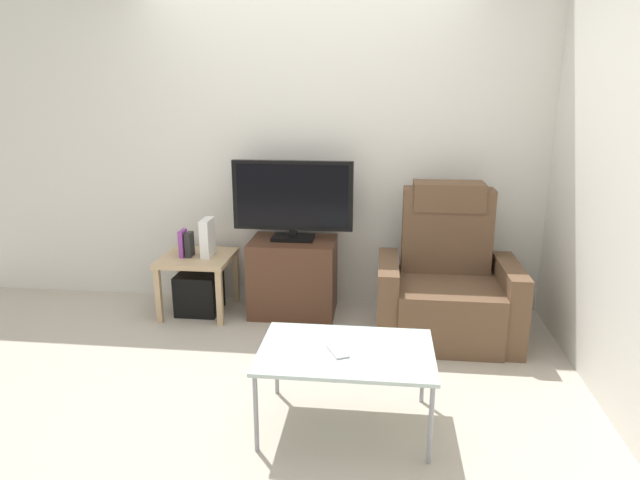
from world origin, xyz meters
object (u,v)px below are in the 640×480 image
(tv_stand, at_px, (293,277))
(cell_phone, at_px, (338,352))
(coffee_table, at_px, (346,355))
(book_leftmost, at_px, (183,243))
(side_table, at_px, (198,265))
(recliner_armchair, at_px, (447,285))
(game_console, at_px, (208,238))
(television, at_px, (293,199))
(subwoofer_box, at_px, (199,292))
(book_middle, at_px, (190,244))

(tv_stand, bearing_deg, cell_phone, -72.68)
(coffee_table, bearing_deg, book_leftmost, 134.27)
(side_table, distance_m, cell_phone, 1.90)
(recliner_armchair, bearing_deg, side_table, -179.03)
(recliner_armchair, distance_m, side_table, 1.91)
(tv_stand, xyz_separation_m, game_console, (-0.66, -0.06, 0.31))
(coffee_table, bearing_deg, recliner_armchair, 62.29)
(recliner_armchair, bearing_deg, television, 173.05)
(game_console, distance_m, cell_phone, 1.86)
(tv_stand, distance_m, recliner_armchair, 1.19)
(subwoofer_box, distance_m, game_console, 0.46)
(tv_stand, height_order, side_table, tv_stand)
(television, bearing_deg, cell_phone, -72.88)
(television, distance_m, subwoofer_box, 1.07)
(tv_stand, height_order, television, television)
(book_middle, xyz_separation_m, game_console, (0.14, 0.03, 0.05))
(tv_stand, distance_m, book_middle, 0.84)
(cell_phone, bearing_deg, subwoofer_box, 104.19)
(recliner_armchair, xyz_separation_m, game_console, (-1.81, 0.21, 0.24))
(recliner_armchair, relative_size, coffee_table, 1.20)
(television, bearing_deg, tv_stand, -90.00)
(recliner_armchair, distance_m, game_console, 1.84)
(television, xyz_separation_m, recliner_armchair, (1.15, -0.29, -0.55))
(recliner_armchair, bearing_deg, game_console, -179.64)
(cell_phone, bearing_deg, game_console, 101.86)
(television, distance_m, cell_phone, 1.68)
(book_middle, bearing_deg, tv_stand, 6.23)
(side_table, xyz_separation_m, coffee_table, (1.26, -1.42, 0.02))
(television, xyz_separation_m, game_console, (-0.66, -0.08, -0.31))
(tv_stand, distance_m, coffee_table, 1.58)
(side_table, distance_m, coffee_table, 1.90)
(side_table, height_order, coffee_table, side_table)
(coffee_table, xyz_separation_m, cell_phone, (-0.04, -0.03, 0.03))
(book_leftmost, bearing_deg, television, 7.12)
(book_leftmost, relative_size, coffee_table, 0.23)
(television, height_order, cell_phone, television)
(subwoofer_box, bearing_deg, recliner_armchair, -6.00)
(book_leftmost, height_order, game_console, game_console)
(subwoofer_box, height_order, book_leftmost, book_leftmost)
(side_table, bearing_deg, game_console, 6.34)
(cell_phone, bearing_deg, coffee_table, 14.69)
(side_table, bearing_deg, coffee_table, -48.31)
(subwoofer_box, bearing_deg, book_leftmost, -168.69)
(tv_stand, bearing_deg, book_leftmost, -174.15)
(coffee_table, bearing_deg, side_table, 131.69)
(side_table, bearing_deg, book_leftmost, -168.69)
(recliner_armchair, bearing_deg, book_middle, -178.30)
(game_console, bearing_deg, subwoofer_box, -173.66)
(recliner_armchair, relative_size, game_console, 3.66)
(game_console, relative_size, coffee_table, 0.33)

